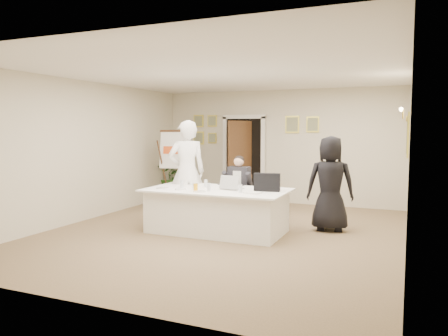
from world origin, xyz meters
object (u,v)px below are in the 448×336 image
Objects in this scene: laptop at (232,181)px; steel_jug at (195,186)px; flip_chart at (174,171)px; seated_man at (238,188)px; potted_palm at (174,175)px; laptop_bag at (267,182)px; oj_glass at (196,187)px; paper_stack at (252,193)px; conference_table at (217,210)px; standing_woman at (330,184)px; standing_man at (187,172)px.

steel_jug is (-0.58, -0.29, -0.08)m from laptop.
steel_jug is (1.72, -2.28, 0.01)m from flip_chart.
seated_man is 1.11× the size of potted_palm.
flip_chart is at bearing 126.94° from steel_jug.
laptop_bag is 1.23m from oj_glass.
laptop_bag is at bearing 67.29° from paper_stack.
paper_stack is (0.73, -1.23, 0.12)m from seated_man.
conference_table is 1.89× the size of seated_man.
conference_table is 1.46× the size of standing_woman.
conference_table is at bearing -45.51° from flip_chart.
paper_stack is 1.09m from steel_jug.
standing_man is 7.59× the size of paper_stack.
standing_man is 15.45× the size of oj_glass.
seated_man is 0.77× the size of standing_woman.
paper_stack is at bearing -122.06° from laptop_bag.
potted_palm is 9.21× the size of oj_glass.
steel_jug is at bearing 177.23° from paper_stack.
paper_stack is at bearing -2.77° from steel_jug.
steel_jug is at bearing -55.37° from potted_palm.
conference_table is at bearing 58.47° from oj_glass.
laptop_bag is (0.65, -0.00, 0.02)m from laptop.
standing_woman is 2.43m from oj_glass.
standing_man is at bearing 167.85° from laptop.
flip_chart is at bearing 165.99° from seated_man.
seated_man is at bearing 169.78° from standing_man.
potted_palm reaches higher than laptop_bag.
laptop reaches higher than steel_jug.
laptop is (2.93, -3.10, 0.32)m from potted_palm.
conference_table is 2.11× the size of potted_palm.
conference_table is 1.02m from seated_man.
flip_chart reaches higher than conference_table.
flip_chart reaches higher than potted_palm.
standing_man is at bearing 154.94° from paper_stack.
seated_man is at bearing 120.64° from paper_stack.
standing_woman is at bearing 34.96° from laptop.
potted_palm is at bearing 154.70° from seated_man.
laptop is 0.62m from paper_stack.
standing_woman reaches higher than potted_palm.
paper_stack is (0.50, -0.34, -0.13)m from laptop.
potted_palm is (-2.70, 2.22, -0.07)m from seated_man.
flip_chart reaches higher than standing_woman.
seated_man is 2.36m from flip_chart.
laptop is at bearing -40.86° from flip_chart.
standing_man is (1.18, -1.57, 0.18)m from flip_chart.
laptop is 0.65m from laptop_bag.
laptop is at bearing 16.19° from standing_woman.
potted_palm is at bearing 129.93° from conference_table.
standing_woman is 13.26× the size of oj_glass.
conference_table is 6.67× the size of laptop.
standing_man is 1.68× the size of potted_palm.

